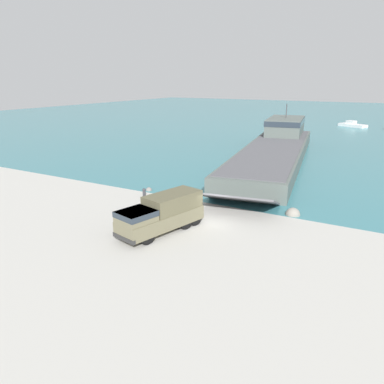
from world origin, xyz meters
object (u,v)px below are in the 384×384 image
at_px(soldier_on_ramp, 125,219).
at_px(military_truck, 162,214).
at_px(moored_boat_b, 352,125).
at_px(mooring_bollard, 144,192).
at_px(landing_craft, 277,145).

bearing_deg(soldier_on_ramp, military_truck, 119.51).
xyz_separation_m(moored_boat_b, mooring_bollard, (-10.88, -72.31, -0.02)).
relative_size(landing_craft, military_truck, 5.90).
bearing_deg(military_truck, soldier_on_ramp, -48.69).
height_order(landing_craft, mooring_bollard, landing_craft).
height_order(soldier_on_ramp, mooring_bollard, soldier_on_ramp).
bearing_deg(moored_boat_b, mooring_bollard, 18.57).
relative_size(soldier_on_ramp, moored_boat_b, 0.24).
xyz_separation_m(landing_craft, military_truck, (1.04, -33.09, -0.25)).
xyz_separation_m(soldier_on_ramp, mooring_bollard, (-4.04, 7.98, -0.53)).
distance_m(soldier_on_ramp, moored_boat_b, 80.58).
height_order(landing_craft, soldier_on_ramp, landing_craft).
height_order(landing_craft, moored_boat_b, landing_craft).
height_order(military_truck, soldier_on_ramp, military_truck).
bearing_deg(military_truck, landing_craft, -164.10).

